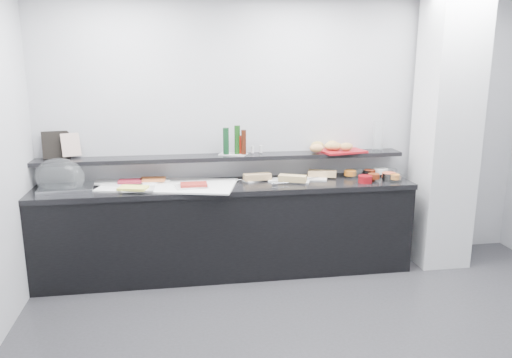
{
  "coord_description": "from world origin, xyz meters",
  "views": [
    {
      "loc": [
        -1.15,
        -2.93,
        2.06
      ],
      "look_at": [
        -0.45,
        1.45,
        1.0
      ],
      "focal_mm": 35.0,
      "sensor_mm": 36.0,
      "label": 1
    }
  ],
  "objects": [
    {
      "name": "sandwich_plate_right",
      "position": [
        0.15,
        1.77,
        0.91
      ],
      "size": [
        0.37,
        0.25,
        0.01
      ],
      "primitive_type": "cube",
      "rotation": [
        0.0,
        0.0,
        -0.33
      ],
      "color": "white",
      "rests_on": "counter_top"
    },
    {
      "name": "tongs_left",
      "position": [
        -0.59,
        1.77,
        0.92
      ],
      "size": [
        0.16,
        0.05,
        0.01
      ],
      "primitive_type": "cylinder",
      "rotation": [
        0.0,
        1.57,
        0.26
      ],
      "color": "silver",
      "rests_on": "sandwich_plate_left"
    },
    {
      "name": "tongs_right",
      "position": [
        0.17,
        1.74,
        0.92
      ],
      "size": [
        0.14,
        0.09,
        0.01
      ],
      "primitive_type": "cylinder",
      "rotation": [
        0.0,
        1.57,
        0.51
      ],
      "color": "#AAABB0",
      "rests_on": "sandwich_plate_right"
    },
    {
      "name": "fill_glass_fruit",
      "position": [
        0.57,
        1.78,
        0.95
      ],
      "size": [
        0.12,
        0.12,
        0.05
      ],
      "primitive_type": "cylinder",
      "rotation": [
        0.0,
        0.0,
        -0.02
      ],
      "color": "#CA6B1B",
      "rests_on": "bowl_glass_fruit"
    },
    {
      "name": "counter_top",
      "position": [
        -0.7,
        1.7,
        0.88
      ],
      "size": [
        3.62,
        0.62,
        0.05
      ],
      "primitive_type": "cube",
      "color": "black",
      "rests_on": "buffet_cabinet"
    },
    {
      "name": "sandwich_plate_left",
      "position": [
        -0.37,
        1.81,
        0.91
      ],
      "size": [
        0.33,
        0.24,
        0.01
      ],
      "primitive_type": "cube",
      "rotation": [
        0.0,
        0.0,
        0.43
      ],
      "color": "white",
      "rests_on": "counter_top"
    },
    {
      "name": "platter_cheese",
      "position": [
        -1.51,
        1.54,
        0.92
      ],
      "size": [
        0.29,
        0.2,
        0.01
      ],
      "primitive_type": "cube",
      "rotation": [
        0.0,
        0.0,
        -0.05
      ],
      "color": "silver",
      "rests_on": "linen_runner"
    },
    {
      "name": "bread_roll_se",
      "position": [
        0.53,
        1.81,
        1.21
      ],
      "size": [
        0.15,
        0.11,
        0.08
      ],
      "primitive_type": "ellipsoid",
      "rotation": [
        0.0,
        0.0,
        0.15
      ],
      "color": "#B48145",
      "rests_on": "bread_tray"
    },
    {
      "name": "bowl_glass_salmon",
      "position": [
        0.94,
        1.58,
        0.94
      ],
      "size": [
        0.2,
        0.2,
        0.07
      ],
      "primitive_type": "cylinder",
      "rotation": [
        0.0,
        0.0,
        -0.17
      ],
      "color": "white",
      "rests_on": "counter_top"
    },
    {
      "name": "bowl_black_jam",
      "position": [
        0.77,
        1.79,
        0.94
      ],
      "size": [
        0.16,
        0.16,
        0.07
      ],
      "primitive_type": "cylinder",
      "rotation": [
        0.0,
        0.0,
        -0.34
      ],
      "color": "black",
      "rests_on": "counter_top"
    },
    {
      "name": "food_salmon",
      "position": [
        -1.4,
        1.84,
        0.94
      ],
      "size": [
        0.25,
        0.17,
        0.02
      ],
      "primitive_type": "cube",
      "rotation": [
        0.0,
        0.0,
        -0.08
      ],
      "color": "orange",
      "rests_on": "platter_salmon"
    },
    {
      "name": "fill_glass_cream",
      "position": [
        0.92,
        1.83,
        0.95
      ],
      "size": [
        0.2,
        0.2,
        0.05
      ],
      "primitive_type": "cylinder",
      "rotation": [
        0.0,
        0.0,
        0.35
      ],
      "color": "white",
      "rests_on": "bowl_glass_cream"
    },
    {
      "name": "sandwich_food_mid",
      "position": [
        -0.06,
        1.65,
        0.94
      ],
      "size": [
        0.28,
        0.2,
        0.06
      ],
      "primitive_type": "cube",
      "rotation": [
        0.0,
        0.0,
        -0.42
      ],
      "color": "tan",
      "rests_on": "sandwich_plate_mid"
    },
    {
      "name": "print_art",
      "position": [
        -2.15,
        1.95,
        1.28
      ],
      "size": [
        0.18,
        0.11,
        0.22
      ],
      "primitive_type": "cube",
      "rotation": [
        -0.21,
        0.0,
        0.42
      ],
      "color": "tan",
      "rests_on": "framed_print"
    },
    {
      "name": "back_wall",
      "position": [
        0.0,
        2.0,
        1.35
      ],
      "size": [
        5.0,
        0.02,
        2.7
      ],
      "primitive_type": "cube",
      "color": "#AEB0B5",
      "rests_on": "ground"
    },
    {
      "name": "food_meat_a",
      "position": [
        -1.61,
        1.79,
        0.94
      ],
      "size": [
        0.22,
        0.14,
        0.02
      ],
      "primitive_type": "cube",
      "rotation": [
        0.0,
        0.0,
        -0.02
      ],
      "color": "maroon",
      "rests_on": "platter_meat_a"
    },
    {
      "name": "bottle_hot",
      "position": [
        -0.55,
        1.87,
        1.25
      ],
      "size": [
        0.05,
        0.05,
        0.18
      ],
      "primitive_type": "cylinder",
      "rotation": [
        0.0,
        0.0,
        -0.32
      ],
      "color": "#B2190C",
      "rests_on": "condiment_tray"
    },
    {
      "name": "fill_black_fruit",
      "position": [
        0.94,
        1.55,
        0.95
      ],
      "size": [
        0.1,
        0.1,
        0.05
      ],
      "primitive_type": "cylinder",
      "rotation": [
        0.0,
        0.0,
        0.1
      ],
      "color": "orange",
      "rests_on": "bowl_black_fruit"
    },
    {
      "name": "bottle_green_b",
      "position": [
        -0.57,
        1.87,
        1.3
      ],
      "size": [
        0.06,
        0.06,
        0.28
      ],
      "primitive_type": "cylinder",
      "rotation": [
        0.0,
        0.0,
        0.13
      ],
      "color": "#133E11",
      "rests_on": "condiment_tray"
    },
    {
      "name": "cloche_dome",
      "position": [
        -2.22,
        1.73,
        1.03
      ],
      "size": [
        0.54,
        0.44,
        0.34
      ],
      "primitive_type": "ellipsoid",
      "rotation": [
        0.0,
        0.0,
        -0.33
      ],
      "color": "silver",
      "rests_on": "cloche_base"
    },
    {
      "name": "tongs_mid",
      "position": [
        -0.2,
        1.59,
        0.92
      ],
      "size": [
        0.16,
        0.01,
        0.01
      ],
      "primitive_type": "cylinder",
      "rotation": [
        0.0,
        1.57,
        0.02
      ],
      "color": "silver",
      "rests_on": "sandwich_plate_mid"
    },
    {
      "name": "bread_roll_nw",
      "position": [
        0.27,
        1.95,
        1.21
      ],
      "size": [
        0.14,
        0.1,
        0.08
      ],
      "primitive_type": "ellipsoid",
      "rotation": [
        0.0,
        0.0,
        0.13
      ],
      "color": "#B19043",
      "rests_on": "bread_tray"
    },
    {
      "name": "food_cheese",
      "position": [
        -1.56,
        1.52,
        0.94
      ],
      "size": [
        0.28,
        0.22,
        0.02
      ],
      "primitive_type": "cube",
      "rotation": [
        0.0,
        0.0,
        -0.26
      ],
      "color": "#F9F661",
      "rests_on": "platter_cheese"
    },
    {
      "name": "fill_black_jam",
      "position": [
        0.78,
        1.78,
        0.95
      ],
      "size": [
        0.13,
        0.13,
        0.05
      ],
      "primitive_type": "cylinder",
      "rotation": [
        0.0,
        0.0,
        0.19
      ],
      "color": "#591C0C",
      "rests_on": "bowl_black_jam"
    },
    {
      "name": "bread_roll_mide",
      "position": [
        0.4,
        1.88,
        1.21
      ],
      "size": [
        0.17,
        0.12,
        0.08
      ],
      "primitive_type": "ellipsoid",
      "rotation": [
        0.0,
        0.0,
        -0.15
      ],
      "color": "tan",
      "rests_on": "bread_tray"
    },
    {
      "name": "bread_roll_sw",
      "position": [
        0.21,
        1.79,
        1.21
      ],
      "size": [
        0.14,
        0.1,
        0.08
      ],
      "primitive_type": "ellipsoid",
      "rotation": [
        0.0,
        0.0,
        -0.04
      ],
      "color": "tan",
      "rests_on": "bread_tray"
    },
    {
      "name": "bowl_glass_fruit",
      "position": [
        0.61,
        1.8,
        0.94
      ],
      "size": [
        0.18,
        0.18,
        0.07
      ],
      "primitive_type": "cylinder",
      "rotation": [
        0.0,
        0.0,
        -0.04
      ],
      "color": "silver",
      "rests_on": "counter_top"
    },
    {
      "name": "bread_tray",
      "position": [
        0.5,
        1.87,
        1.16
      ],
      "size": [
        0.49,
        0.39,
        0.02
      ],
      "primitive_type": "cube",
      "rotation": [
        0.0,
        0.0,
        0.21
      ],
      "color": "maroon",
      "rests_on": "wall_shelf"
    },
    {
      "name": "food_meat_b",
      "position": [
        -1.01,
        1.57,
        0.94
      ],
      "size": [
        0.25,
        0.16,
        0.02
      ],
      "primitive_type": "cube",
      "rotation": [
        0.0,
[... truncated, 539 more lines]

